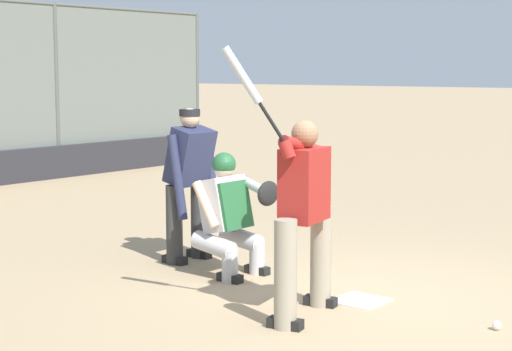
% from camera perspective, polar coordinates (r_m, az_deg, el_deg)
% --- Properties ---
extents(ground_plane, '(160.00, 160.00, 0.00)m').
position_cam_1_polar(ground_plane, '(7.61, 6.94, -8.31)').
color(ground_plane, tan).
extents(home_plate_marker, '(0.43, 0.43, 0.01)m').
position_cam_1_polar(home_plate_marker, '(7.61, 6.94, -8.27)').
color(home_plate_marker, white).
rests_on(home_plate_marker, ground_plane).
extents(batter_at_plate, '(1.11, 0.57, 2.20)m').
position_cam_1_polar(batter_at_plate, '(6.91, 3.16, -2.38)').
color(batter_at_plate, gray).
rests_on(batter_at_plate, ground_plane).
extents(catcher_behind_plate, '(0.64, 0.73, 1.21)m').
position_cam_1_polar(catcher_behind_plate, '(8.34, -1.72, -2.47)').
color(catcher_behind_plate, '#B7B7BC').
rests_on(catcher_behind_plate, ground_plane).
extents(umpire_home, '(0.66, 0.40, 1.61)m').
position_cam_1_polar(umpire_home, '(8.95, -4.47, -0.31)').
color(umpire_home, '#333333').
rests_on(umpire_home, ground_plane).
extents(fielding_glove_on_dirt, '(0.33, 0.25, 0.12)m').
position_cam_1_polar(fielding_glove_on_dirt, '(11.74, -1.03, -2.47)').
color(fielding_glove_on_dirt, brown).
rests_on(fielding_glove_on_dirt, ground_plane).
extents(baseball_loose, '(0.07, 0.07, 0.07)m').
position_cam_1_polar(baseball_loose, '(7.00, 15.76, -9.60)').
color(baseball_loose, white).
rests_on(baseball_loose, ground_plane).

